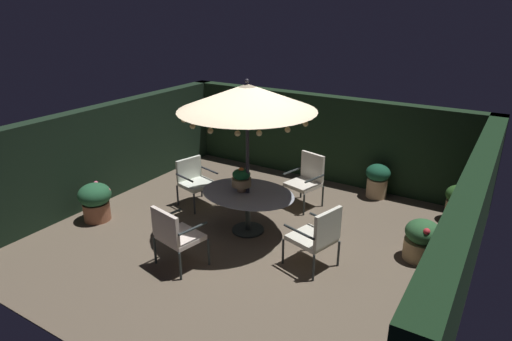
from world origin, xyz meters
TOP-DOWN VIEW (x-y plane):
  - ground_plane at (0.00, 0.00)m, footprint 6.90×6.52m
  - hedge_backdrop_rear at (0.00, 3.11)m, footprint 6.90×0.30m
  - hedge_backdrop_left at (-3.30, 0.00)m, footprint 0.30×6.52m
  - hedge_backdrop_right at (3.30, 0.00)m, footprint 0.30×6.52m
  - patio_dining_table at (-0.06, 0.12)m, footprint 1.64×1.28m
  - patio_umbrella at (-0.06, 0.12)m, footprint 2.21×2.21m
  - centerpiece_planter at (-0.18, 0.10)m, footprint 0.33×0.33m
  - patio_chair_north at (-1.53, 0.50)m, footprint 0.71×0.74m
  - patio_chair_northeast at (-0.37, -1.38)m, footprint 0.75×0.68m
  - patio_chair_east at (1.42, -0.31)m, footprint 0.77×0.75m
  - patio_chair_southeast at (0.34, 1.60)m, footprint 0.71×0.71m
  - potted_plant_back_center at (1.40, 2.69)m, footprint 0.49×0.49m
  - potted_plant_right_far at (2.94, 2.43)m, footprint 0.46×0.46m
  - potted_plant_back_left at (2.68, 0.76)m, footprint 0.53×0.53m
  - potted_plant_front_corner at (-2.62, -0.98)m, footprint 0.58×0.58m

SIDE VIEW (x-z plane):
  - ground_plane at x=0.00m, z-range -0.02..0.00m
  - potted_plant_back_left at x=2.68m, z-range 0.01..0.65m
  - potted_plant_right_far at x=2.94m, z-range 0.03..0.70m
  - potted_plant_back_center at x=1.40m, z-range 0.03..0.73m
  - potted_plant_front_corner at x=-2.62m, z-range 0.04..0.74m
  - patio_chair_north at x=-1.53m, z-range 0.08..0.98m
  - patio_chair_east at x=1.42m, z-range 0.06..1.06m
  - patio_chair_northeast at x=-0.37m, z-range 0.09..1.05m
  - patio_chair_southeast at x=0.34m, z-range 0.06..1.08m
  - patio_dining_table at x=-0.06m, z-range 0.24..0.96m
  - hedge_backdrop_rear at x=0.00m, z-range 0.00..1.86m
  - hedge_backdrop_left at x=-3.30m, z-range 0.00..1.86m
  - hedge_backdrop_right at x=3.30m, z-range 0.00..1.86m
  - centerpiece_planter at x=-0.18m, z-range 0.75..1.17m
  - patio_umbrella at x=-0.06m, z-range 1.02..3.65m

